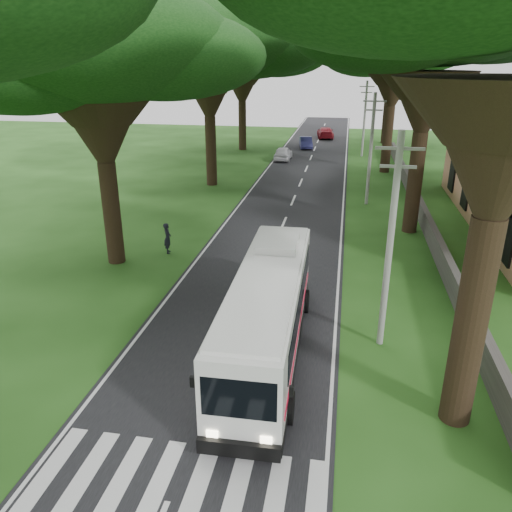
# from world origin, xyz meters

# --- Properties ---
(ground) EXTENTS (140.00, 140.00, 0.00)m
(ground) POSITION_xyz_m (0.00, 0.00, 0.00)
(ground) COLOR #204814
(ground) RESTS_ON ground
(road) EXTENTS (8.00, 120.00, 0.04)m
(road) POSITION_xyz_m (0.00, 25.00, 0.01)
(road) COLOR black
(road) RESTS_ON ground
(crosswalk) EXTENTS (8.00, 3.00, 0.01)m
(crosswalk) POSITION_xyz_m (0.00, -2.00, 0.00)
(crosswalk) COLOR silver
(crosswalk) RESTS_ON ground
(property_wall) EXTENTS (0.35, 50.00, 1.20)m
(property_wall) POSITION_xyz_m (9.00, 24.00, 0.60)
(property_wall) COLOR #383533
(property_wall) RESTS_ON ground
(pole_near) EXTENTS (1.60, 0.24, 8.00)m
(pole_near) POSITION_xyz_m (5.50, 6.00, 4.18)
(pole_near) COLOR gray
(pole_near) RESTS_ON ground
(pole_mid) EXTENTS (1.60, 0.24, 8.00)m
(pole_mid) POSITION_xyz_m (5.50, 26.00, 4.18)
(pole_mid) COLOR gray
(pole_mid) RESTS_ON ground
(pole_far) EXTENTS (1.60, 0.24, 8.00)m
(pole_far) POSITION_xyz_m (5.50, 46.00, 4.18)
(pole_far) COLOR gray
(pole_far) RESTS_ON ground
(tree_l_mida) EXTENTS (13.06, 13.06, 13.62)m
(tree_l_mida) POSITION_xyz_m (-8.00, 12.00, 10.69)
(tree_l_mida) COLOR black
(tree_l_mida) RESTS_ON ground
(tree_l_midb) EXTENTS (15.46, 15.46, 14.94)m
(tree_l_midb) POSITION_xyz_m (-7.50, 30.00, 11.57)
(tree_l_midb) COLOR black
(tree_l_midb) RESTS_ON ground
(tree_l_far) EXTENTS (16.21, 16.21, 14.69)m
(tree_l_far) POSITION_xyz_m (-8.50, 48.00, 11.18)
(tree_l_far) COLOR black
(tree_l_far) RESTS_ON ground
(tree_r_mida) EXTENTS (13.93, 13.93, 15.55)m
(tree_r_mida) POSITION_xyz_m (8.00, 20.00, 12.43)
(tree_r_mida) COLOR black
(tree_r_mida) RESTS_ON ground
(tree_r_midb) EXTENTS (13.23, 13.23, 15.30)m
(tree_r_midb) POSITION_xyz_m (7.50, 38.00, 12.30)
(tree_r_midb) COLOR black
(tree_r_midb) RESTS_ON ground
(tree_r_far) EXTENTS (14.95, 14.95, 14.59)m
(tree_r_far) POSITION_xyz_m (8.50, 56.00, 11.32)
(tree_r_far) COLOR black
(tree_r_far) RESTS_ON ground
(coach_bus) EXTENTS (2.73, 10.98, 3.23)m
(coach_bus) POSITION_xyz_m (1.36, 4.62, 1.74)
(coach_bus) COLOR white
(coach_bus) RESTS_ON ground
(distant_car_a) EXTENTS (1.71, 4.19, 1.42)m
(distant_car_a) POSITION_xyz_m (-2.86, 42.14, 0.74)
(distant_car_a) COLOR silver
(distant_car_a) RESTS_ON road
(distant_car_b) EXTENTS (2.01, 4.16, 1.32)m
(distant_car_b) POSITION_xyz_m (-1.13, 50.30, 0.69)
(distant_car_b) COLOR navy
(distant_car_b) RESTS_ON road
(distant_car_c) EXTENTS (2.63, 5.31, 1.48)m
(distant_car_c) POSITION_xyz_m (0.80, 59.01, 0.77)
(distant_car_c) COLOR maroon
(distant_car_c) RESTS_ON road
(pedestrian) EXTENTS (0.60, 0.73, 1.73)m
(pedestrian) POSITION_xyz_m (-5.71, 13.73, 0.86)
(pedestrian) COLOR black
(pedestrian) RESTS_ON ground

